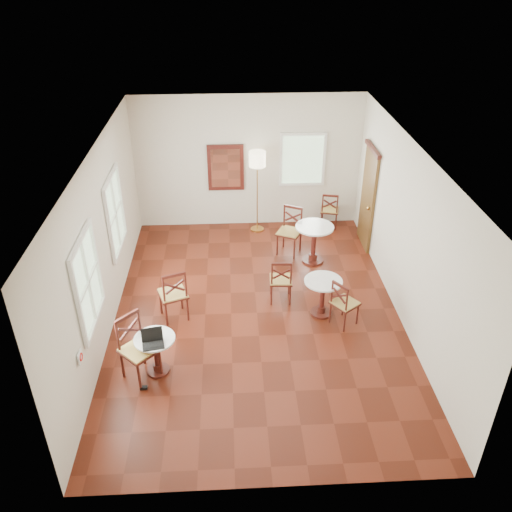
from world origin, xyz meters
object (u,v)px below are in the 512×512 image
at_px(chair_back_b, 290,231).
at_px(mouse, 148,331).
at_px(chair_mid_b, 344,303).
at_px(cafe_table_back, 314,240).
at_px(laptop, 153,340).
at_px(chair_near_b, 138,348).
at_px(chair_back_a, 330,210).
at_px(chair_mid_a, 281,280).
at_px(cafe_table_near, 156,351).
at_px(navy_mug, 144,332).
at_px(water_glass, 155,334).
at_px(chair_near_a, 173,294).
at_px(floor_lamp, 257,165).
at_px(power_adapter, 144,388).
at_px(cafe_table_mid, 322,293).

distance_m(chair_back_b, mouse, 4.20).
xyz_separation_m(chair_mid_b, mouse, (-3.17, -0.87, 0.24)).
xyz_separation_m(cafe_table_back, laptop, (-2.85, -3.22, 0.20)).
height_order(chair_near_b, chair_mid_b, chair_near_b).
xyz_separation_m(chair_back_a, mouse, (-3.55, -4.46, 0.24)).
height_order(chair_back_a, laptop, laptop).
bearing_deg(mouse, chair_mid_a, 45.63).
relative_size(cafe_table_near, chair_mid_b, 0.75).
bearing_deg(cafe_table_near, navy_mug, 148.94).
relative_size(chair_back_a, water_glass, 8.46).
bearing_deg(cafe_table_near, chair_back_a, 53.24).
bearing_deg(laptop, chair_mid_b, 9.40).
height_order(chair_back_b, navy_mug, chair_back_b).
height_order(cafe_table_back, chair_near_b, chair_near_b).
height_order(chair_near_a, floor_lamp, floor_lamp).
bearing_deg(cafe_table_back, power_adapter, -131.03).
bearing_deg(water_glass, mouse, 140.79).
bearing_deg(chair_back_a, cafe_table_mid, 91.25).
distance_m(chair_near_b, power_adapter, 0.59).
height_order(laptop, navy_mug, laptop).
height_order(chair_near_a, chair_mid_a, chair_near_a).
bearing_deg(power_adapter, cafe_table_mid, 30.16).
distance_m(chair_near_b, chair_back_a, 5.95).
relative_size(chair_near_a, navy_mug, 9.82).
distance_m(chair_mid_a, laptop, 2.80).
relative_size(cafe_table_near, chair_back_b, 0.65).
bearing_deg(chair_mid_b, chair_back_b, -22.34).
height_order(cafe_table_back, mouse, cafe_table_back).
bearing_deg(floor_lamp, navy_mug, -113.49).
distance_m(chair_mid_a, floor_lamp, 3.02).
distance_m(chair_mid_b, chair_back_a, 3.61).
bearing_deg(water_glass, navy_mug, 162.59).
distance_m(cafe_table_back, navy_mug, 4.26).
bearing_deg(power_adapter, laptop, 55.87).
bearing_deg(water_glass, chair_near_b, -155.77).
bearing_deg(mouse, cafe_table_mid, 31.24).
bearing_deg(navy_mug, chair_back_b, 53.14).
height_order(cafe_table_back, chair_back_a, chair_back_a).
bearing_deg(power_adapter, floor_lamp, 68.32).
xyz_separation_m(chair_back_b, power_adapter, (-2.58, -3.88, -0.48)).
relative_size(chair_mid_a, mouse, 8.25).
xyz_separation_m(chair_near_b, chair_mid_a, (2.29, 1.84, -0.08)).
height_order(cafe_table_near, laptop, laptop).
bearing_deg(chair_near_a, chair_back_a, -155.32).
relative_size(chair_mid_b, laptop, 2.48).
bearing_deg(cafe_table_mid, power_adapter, -149.84).
distance_m(chair_back_b, power_adapter, 4.68).
height_order(chair_near_a, water_glass, chair_near_a).
distance_m(cafe_table_near, mouse, 0.32).
relative_size(chair_back_b, floor_lamp, 0.54).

